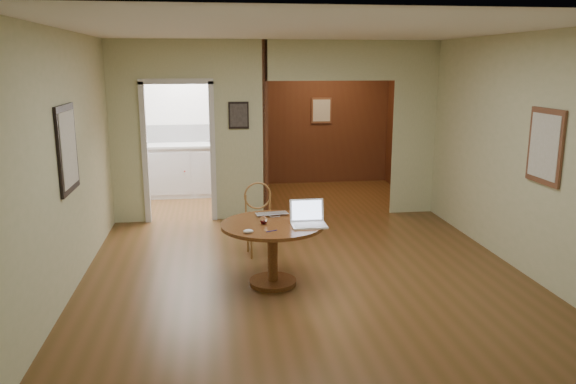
{
  "coord_description": "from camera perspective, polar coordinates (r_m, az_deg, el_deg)",
  "views": [
    {
      "loc": [
        -1.01,
        -5.95,
        2.35
      ],
      "look_at": [
        -0.22,
        -0.2,
        1.02
      ],
      "focal_mm": 35.0,
      "sensor_mm": 36.0,
      "label": 1
    }
  ],
  "objects": [
    {
      "name": "floor",
      "position": [
        6.48,
        1.72,
        -8.39
      ],
      "size": [
        5.0,
        5.0,
        0.0
      ],
      "primitive_type": "plane",
      "color": "#4F3416",
      "rests_on": "ground"
    },
    {
      "name": "room_shell",
      "position": [
        9.13,
        -4.37,
        6.18
      ],
      "size": [
        5.2,
        7.5,
        5.0
      ],
      "color": "white",
      "rests_on": "ground"
    },
    {
      "name": "dining_table",
      "position": [
        6.05,
        -1.58,
        -4.82
      ],
      "size": [
        1.1,
        1.1,
        0.69
      ],
      "rotation": [
        0.0,
        0.0,
        0.31
      ],
      "color": "brown",
      "rests_on": "ground"
    },
    {
      "name": "chair",
      "position": [
        7.04,
        -2.95,
        -2.32
      ],
      "size": [
        0.42,
        0.42,
        0.9
      ],
      "rotation": [
        0.0,
        0.0,
        0.1
      ],
      "color": "olive",
      "rests_on": "ground"
    },
    {
      "name": "open_laptop",
      "position": [
        5.93,
        2.04,
        -2.7
      ],
      "size": [
        0.36,
        0.31,
        0.26
      ],
      "rotation": [
        0.0,
        0.0,
        -0.0
      ],
      "color": "white",
      "rests_on": "dining_table"
    },
    {
      "name": "closed_laptop",
      "position": [
        6.25,
        -1.53,
        -2.39
      ],
      "size": [
        0.39,
        0.28,
        0.03
      ],
      "primitive_type": "imported",
      "rotation": [
        0.0,
        0.0,
        0.15
      ],
      "color": "#ADADB2",
      "rests_on": "dining_table"
    },
    {
      "name": "mouse",
      "position": [
        5.65,
        -4.05,
        -4.0
      ],
      "size": [
        0.1,
        0.06,
        0.04
      ],
      "primitive_type": "ellipsoid",
      "rotation": [
        0.0,
        0.0,
        0.02
      ],
      "color": "white",
      "rests_on": "dining_table"
    },
    {
      "name": "wine_glass",
      "position": [
        5.96,
        -2.48,
        -2.83
      ],
      "size": [
        0.08,
        0.08,
        0.09
      ],
      "primitive_type": null,
      "color": "white",
      "rests_on": "dining_table"
    },
    {
      "name": "pen",
      "position": [
        5.71,
        -1.68,
        -3.98
      ],
      "size": [
        0.12,
        0.06,
        0.01
      ],
      "primitive_type": "cylinder",
      "rotation": [
        0.0,
        1.57,
        0.41
      ],
      "color": "#0C1159",
      "rests_on": "dining_table"
    },
    {
      "name": "kitchen_cabinet",
      "position": [
        10.33,
        -9.55,
        2.25
      ],
      "size": [
        2.06,
        0.6,
        0.94
      ],
      "color": "silver",
      "rests_on": "ground"
    },
    {
      "name": "grocery_bag",
      "position": [
        10.24,
        -5.19,
        5.85
      ],
      "size": [
        0.41,
        0.38,
        0.32
      ],
      "primitive_type": "ellipsoid",
      "rotation": [
        0.0,
        0.0,
        -0.42
      ],
      "color": "#C5B690",
      "rests_on": "kitchen_cabinet"
    }
  ]
}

